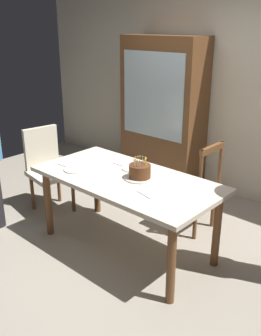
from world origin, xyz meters
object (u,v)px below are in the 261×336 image
at_px(dining_table, 126,186).
at_px(birthday_cake, 140,172).
at_px(plate_near_celebrant, 75,169).
at_px(china_cabinet, 163,112).
at_px(chair_spindle_back, 194,188).
at_px(chair_upholstered, 47,165).
at_px(plate_far_side, 134,168).

height_order(dining_table, birthday_cake, birthday_cake).
height_order(plate_near_celebrant, china_cabinet, china_cabinet).
xyz_separation_m(birthday_cake, china_cabinet, (-0.91, 1.50, 0.15)).
height_order(birthday_cake, plate_near_celebrant, birthday_cake).
bearing_deg(plate_near_celebrant, chair_spindle_back, 52.51).
relative_size(birthday_cake, chair_upholstered, 0.29).
height_order(plate_near_celebrant, chair_spindle_back, chair_spindle_back).
relative_size(dining_table, plate_near_celebrant, 7.87).
bearing_deg(plate_near_celebrant, dining_table, 22.23).
bearing_deg(chair_spindle_back, birthday_cake, -101.38).
height_order(dining_table, plate_near_celebrant, plate_near_celebrant).
height_order(birthday_cake, chair_spindle_back, chair_spindle_back).
xyz_separation_m(chair_upholstered, china_cabinet, (0.45, 1.53, 0.42)).
xyz_separation_m(dining_table, plate_near_celebrant, (-0.48, -0.19, 0.10)).
distance_m(plate_near_celebrant, chair_upholstered, 0.84).
bearing_deg(china_cabinet, birthday_cake, -58.79).
bearing_deg(dining_table, birthday_cake, 27.22).
bearing_deg(dining_table, plate_far_side, 113.98).
bearing_deg(plate_far_side, plate_near_celebrant, -135.02).
distance_m(dining_table, birthday_cake, 0.19).
bearing_deg(chair_upholstered, china_cabinet, 73.49).
distance_m(chair_spindle_back, china_cabinet, 1.41).
bearing_deg(plate_far_side, dining_table, -66.02).
height_order(chair_spindle_back, chair_upholstered, same).
height_order(plate_far_side, chair_spindle_back, chair_spindle_back).
height_order(plate_near_celebrant, chair_upholstered, chair_upholstered).
xyz_separation_m(birthday_cake, plate_near_celebrant, (-0.59, -0.25, -0.05)).
relative_size(birthday_cake, china_cabinet, 0.15).
bearing_deg(china_cabinet, plate_near_celebrant, -79.55).
height_order(plate_far_side, chair_upholstered, chair_upholstered).
distance_m(plate_far_side, china_cabinet, 1.55).
bearing_deg(plate_far_side, chair_spindle_back, 58.87).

